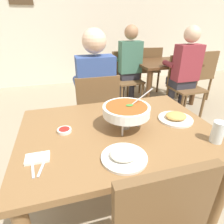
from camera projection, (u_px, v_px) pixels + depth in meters
name	position (u px, v px, depth m)	size (l,w,h in m)	color
ground_plane	(117.00, 203.00, 1.55)	(16.00, 16.00, 0.00)	gray
cafe_rear_partition	(69.00, 13.00, 3.95)	(10.00, 0.10, 3.00)	beige
dining_table_main	(118.00, 141.00, 1.28)	(1.26, 0.91, 0.72)	brown
chair_diner_main	(97.00, 110.00, 1.97)	(0.44, 0.44, 0.90)	brown
diner_main	(95.00, 88.00, 1.89)	(0.40, 0.45, 1.31)	#2D2D38
curry_bowl	(126.00, 111.00, 1.18)	(0.33, 0.30, 0.26)	silver
rice_plate	(124.00, 156.00, 0.96)	(0.24, 0.24, 0.06)	white
appetizer_plate	(176.00, 118.00, 1.33)	(0.24, 0.24, 0.06)	white
sauce_dish	(64.00, 130.00, 1.19)	(0.09, 0.09, 0.02)	white
napkin_folded	(38.00, 158.00, 0.96)	(0.12, 0.08, 0.02)	white
fork_utensil	(33.00, 166.00, 0.91)	(0.01, 0.17, 0.01)	silver
spoon_utensil	(43.00, 164.00, 0.92)	(0.01, 0.17, 0.01)	silver
drink_glass	(218.00, 133.00, 1.08)	(0.07, 0.07, 0.13)	silver
dining_table_far	(164.00, 69.00, 3.29)	(1.00, 0.80, 0.72)	#51331C
chair_bg_left	(183.00, 82.00, 2.88)	(0.46, 0.46, 0.90)	brown
chair_bg_middle	(126.00, 75.00, 3.23)	(0.48, 0.48, 0.90)	brown
chair_bg_right	(149.00, 67.00, 3.80)	(0.50, 0.50, 0.90)	brown
chair_bg_corner	(200.00, 73.00, 3.37)	(0.46, 0.46, 0.90)	brown
chair_bg_window	(122.00, 69.00, 3.67)	(0.50, 0.50, 0.90)	brown
patron_bg_left	(185.00, 68.00, 2.72)	(0.40, 0.45, 1.31)	#2D2D38
patron_bg_middle	(129.00, 61.00, 3.13)	(0.40, 0.45, 1.31)	#2D2D38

